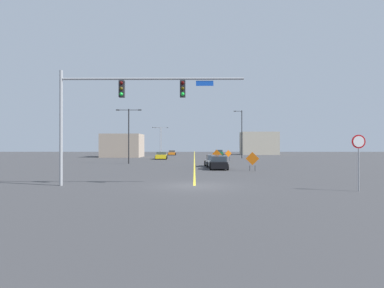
{
  "coord_description": "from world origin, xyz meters",
  "views": [
    {
      "loc": [
        -0.01,
        -20.23,
        2.55
      ],
      "look_at": [
        -0.41,
        33.21,
        2.76
      ],
      "focal_mm": 30.05,
      "sensor_mm": 36.0,
      "label": 1
    }
  ],
  "objects_px": {
    "construction_sign_right_lane": "(217,155)",
    "car_black_approaching": "(219,163)",
    "stop_sign": "(359,152)",
    "street_lamp_near_left": "(129,131)",
    "construction_sign_left_lane": "(228,154)",
    "car_silver_near": "(214,161)",
    "street_lamp_mid_right": "(241,132)",
    "car_green_distant": "(219,153)",
    "car_orange_far": "(172,153)",
    "car_yellow_passing": "(161,156)",
    "street_lamp_far_left": "(160,139)",
    "construction_sign_median_far": "(252,159)",
    "street_lamp_near_right": "(161,138)",
    "traffic_signal_assembly": "(120,100)"
  },
  "relations": [
    {
      "from": "street_lamp_near_right",
      "to": "car_black_approaching",
      "type": "distance_m",
      "value": 65.43
    },
    {
      "from": "street_lamp_far_left",
      "to": "stop_sign",
      "type": "bearing_deg",
      "value": -75.83
    },
    {
      "from": "street_lamp_near_right",
      "to": "car_silver_near",
      "type": "relative_size",
      "value": 1.97
    },
    {
      "from": "car_black_approaching",
      "to": "street_lamp_near_right",
      "type": "bearing_deg",
      "value": 101.25
    },
    {
      "from": "construction_sign_median_far",
      "to": "construction_sign_left_lane",
      "type": "distance_m",
      "value": 20.2
    },
    {
      "from": "traffic_signal_assembly",
      "to": "street_lamp_near_left",
      "type": "distance_m",
      "value": 24.39
    },
    {
      "from": "construction_sign_median_far",
      "to": "car_orange_far",
      "type": "bearing_deg",
      "value": 102.63
    },
    {
      "from": "car_black_approaching",
      "to": "car_silver_near",
      "type": "bearing_deg",
      "value": 93.91
    },
    {
      "from": "street_lamp_near_right",
      "to": "street_lamp_far_left",
      "type": "xyz_separation_m",
      "value": [
        -0.17,
        -3.53,
        -0.4
      ]
    },
    {
      "from": "car_green_distant",
      "to": "car_silver_near",
      "type": "bearing_deg",
      "value": -95.2
    },
    {
      "from": "street_lamp_near_left",
      "to": "street_lamp_far_left",
      "type": "relative_size",
      "value": 0.95
    },
    {
      "from": "car_yellow_passing",
      "to": "stop_sign",
      "type": "bearing_deg",
      "value": -69.74
    },
    {
      "from": "street_lamp_near_right",
      "to": "car_silver_near",
      "type": "xyz_separation_m",
      "value": [
        12.45,
        -59.89,
        -4.2
      ]
    },
    {
      "from": "car_silver_near",
      "to": "street_lamp_far_left",
      "type": "bearing_deg",
      "value": 102.63
    },
    {
      "from": "car_black_approaching",
      "to": "stop_sign",
      "type": "bearing_deg",
      "value": -68.34
    },
    {
      "from": "construction_sign_median_far",
      "to": "car_black_approaching",
      "type": "relative_size",
      "value": 0.44
    },
    {
      "from": "construction_sign_left_lane",
      "to": "car_black_approaching",
      "type": "height_order",
      "value": "construction_sign_left_lane"
    },
    {
      "from": "stop_sign",
      "to": "street_lamp_far_left",
      "type": "bearing_deg",
      "value": 104.17
    },
    {
      "from": "street_lamp_far_left",
      "to": "car_green_distant",
      "type": "height_order",
      "value": "street_lamp_far_left"
    },
    {
      "from": "stop_sign",
      "to": "construction_sign_right_lane",
      "type": "distance_m",
      "value": 26.29
    },
    {
      "from": "car_green_distant",
      "to": "street_lamp_far_left",
      "type": "bearing_deg",
      "value": 140.15
    },
    {
      "from": "street_lamp_far_left",
      "to": "construction_sign_left_lane",
      "type": "xyz_separation_m",
      "value": [
        15.79,
        -42.82,
        -3.34
      ]
    },
    {
      "from": "car_orange_far",
      "to": "stop_sign",
      "type": "bearing_deg",
      "value": -77.15
    },
    {
      "from": "construction_sign_right_lane",
      "to": "car_green_distant",
      "type": "xyz_separation_m",
      "value": [
        3.17,
        37.57,
        -0.55
      ]
    },
    {
      "from": "construction_sign_right_lane",
      "to": "street_lamp_mid_right",
      "type": "bearing_deg",
      "value": 72.32
    },
    {
      "from": "street_lamp_far_left",
      "to": "car_orange_far",
      "type": "bearing_deg",
      "value": -68.69
    },
    {
      "from": "street_lamp_mid_right",
      "to": "car_orange_far",
      "type": "distance_m",
      "value": 25.81
    },
    {
      "from": "construction_sign_left_lane",
      "to": "car_black_approaching",
      "type": "bearing_deg",
      "value": -99.25
    },
    {
      "from": "construction_sign_median_far",
      "to": "car_silver_near",
      "type": "height_order",
      "value": "construction_sign_median_far"
    },
    {
      "from": "car_yellow_passing",
      "to": "car_green_distant",
      "type": "relative_size",
      "value": 1.0
    },
    {
      "from": "street_lamp_far_left",
      "to": "car_black_approaching",
      "type": "height_order",
      "value": "street_lamp_far_left"
    },
    {
      "from": "street_lamp_near_left",
      "to": "street_lamp_near_right",
      "type": "distance_m",
      "value": 54.09
    },
    {
      "from": "stop_sign",
      "to": "car_silver_near",
      "type": "relative_size",
      "value": 0.76
    },
    {
      "from": "street_lamp_mid_right",
      "to": "car_green_distant",
      "type": "height_order",
      "value": "street_lamp_mid_right"
    },
    {
      "from": "car_silver_near",
      "to": "construction_sign_right_lane",
      "type": "bearing_deg",
      "value": 81.97
    },
    {
      "from": "street_lamp_near_right",
      "to": "construction_sign_left_lane",
      "type": "bearing_deg",
      "value": -71.37
    },
    {
      "from": "car_black_approaching",
      "to": "car_orange_far",
      "type": "relative_size",
      "value": 1.02
    },
    {
      "from": "street_lamp_near_right",
      "to": "construction_sign_left_lane",
      "type": "xyz_separation_m",
      "value": [
        15.62,
        -46.35,
        -3.74
      ]
    },
    {
      "from": "car_yellow_passing",
      "to": "car_silver_near",
      "type": "xyz_separation_m",
      "value": [
        8.4,
        -20.6,
        0.04
      ]
    },
    {
      "from": "construction_sign_right_lane",
      "to": "car_silver_near",
      "type": "distance_m",
      "value": 5.1
    },
    {
      "from": "traffic_signal_assembly",
      "to": "construction_sign_median_far",
      "type": "bearing_deg",
      "value": 47.87
    },
    {
      "from": "construction_sign_left_lane",
      "to": "construction_sign_right_lane",
      "type": "bearing_deg",
      "value": -106.09
    },
    {
      "from": "street_lamp_near_left",
      "to": "construction_sign_left_lane",
      "type": "distance_m",
      "value": 16.82
    },
    {
      "from": "street_lamp_near_left",
      "to": "car_silver_near",
      "type": "relative_size",
      "value": 1.83
    },
    {
      "from": "stop_sign",
      "to": "street_lamp_near_left",
      "type": "bearing_deg",
      "value": 124.6
    },
    {
      "from": "stop_sign",
      "to": "construction_sign_left_lane",
      "type": "distance_m",
      "value": 34.29
    },
    {
      "from": "construction_sign_right_lane",
      "to": "car_silver_near",
      "type": "xyz_separation_m",
      "value": [
        -0.71,
        -5.02,
        -0.55
      ]
    },
    {
      "from": "construction_sign_left_lane",
      "to": "car_silver_near",
      "type": "height_order",
      "value": "construction_sign_left_lane"
    },
    {
      "from": "street_lamp_near_left",
      "to": "construction_sign_median_far",
      "type": "relative_size",
      "value": 4.0
    },
    {
      "from": "construction_sign_right_lane",
      "to": "car_black_approaching",
      "type": "xyz_separation_m",
      "value": [
        -0.42,
        -9.17,
        -0.57
      ]
    }
  ]
}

